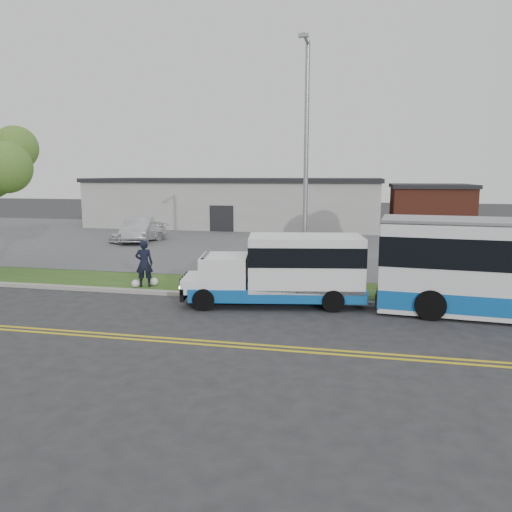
% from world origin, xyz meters
% --- Properties ---
extents(ground, '(140.00, 140.00, 0.00)m').
position_xyz_m(ground, '(0.00, 0.00, 0.00)').
color(ground, '#28282B').
rests_on(ground, ground).
extents(lane_line_north, '(70.00, 0.12, 0.01)m').
position_xyz_m(lane_line_north, '(0.00, -3.85, 0.01)').
color(lane_line_north, gold).
rests_on(lane_line_north, ground).
extents(lane_line_south, '(70.00, 0.12, 0.01)m').
position_xyz_m(lane_line_south, '(0.00, -4.15, 0.01)').
color(lane_line_south, gold).
rests_on(lane_line_south, ground).
extents(curb, '(80.00, 0.30, 0.15)m').
position_xyz_m(curb, '(0.00, 1.10, 0.07)').
color(curb, '#9E9B93').
rests_on(curb, ground).
extents(verge, '(80.00, 3.30, 0.10)m').
position_xyz_m(verge, '(0.00, 2.90, 0.05)').
color(verge, '#224517').
rests_on(verge, ground).
extents(parking_lot, '(80.00, 25.00, 0.10)m').
position_xyz_m(parking_lot, '(0.00, 17.00, 0.05)').
color(parking_lot, '#4C4C4F').
rests_on(parking_lot, ground).
extents(commercial_building, '(25.40, 10.40, 4.35)m').
position_xyz_m(commercial_building, '(-6.00, 27.00, 2.18)').
color(commercial_building, '#9E9E99').
rests_on(commercial_building, ground).
extents(brick_wing, '(6.30, 7.30, 3.90)m').
position_xyz_m(brick_wing, '(10.50, 26.00, 1.96)').
color(brick_wing, brown).
rests_on(brick_wing, ground).
extents(streetlight_near, '(0.35, 1.53, 9.50)m').
position_xyz_m(streetlight_near, '(3.00, 2.73, 5.23)').
color(streetlight_near, gray).
rests_on(streetlight_near, verge).
extents(shuttle_bus, '(6.79, 3.19, 2.51)m').
position_xyz_m(shuttle_bus, '(2.62, 0.71, 1.34)').
color(shuttle_bus, '#0F54A4').
rests_on(shuttle_bus, ground).
extents(pedestrian, '(0.81, 0.65, 1.94)m').
position_xyz_m(pedestrian, '(-3.49, 1.90, 1.07)').
color(pedestrian, black).
rests_on(pedestrian, verge).
extents(parked_car_a, '(3.01, 5.28, 1.65)m').
position_xyz_m(parked_car_a, '(-9.91, 14.90, 0.92)').
color(parked_car_a, '#ACAFB4').
rests_on(parked_car_a, parking_lot).
extents(parked_car_b, '(3.66, 4.38, 1.20)m').
position_xyz_m(parked_car_b, '(-9.96, 14.94, 0.70)').
color(parked_car_b, silver).
rests_on(parked_car_b, parking_lot).
extents(grocery_bag_left, '(0.32, 0.32, 0.32)m').
position_xyz_m(grocery_bag_left, '(-3.79, 1.65, 0.26)').
color(grocery_bag_left, white).
rests_on(grocery_bag_left, verge).
extents(grocery_bag_right, '(0.32, 0.32, 0.32)m').
position_xyz_m(grocery_bag_right, '(-3.19, 2.15, 0.26)').
color(grocery_bag_right, white).
rests_on(grocery_bag_right, verge).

